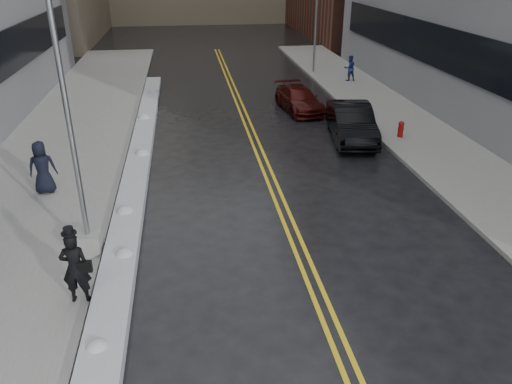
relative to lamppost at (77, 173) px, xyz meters
name	(u,v)px	position (x,y,z in m)	size (l,w,h in m)	color
ground	(215,290)	(3.30, -2.00, -2.53)	(160.00, 160.00, 0.00)	black
sidewalk_west	(60,155)	(-2.45, 8.00, -2.46)	(5.50, 50.00, 0.15)	gray
sidewalk_east	(421,137)	(13.30, 8.00, -2.46)	(4.00, 50.00, 0.15)	gray
lane_line_left	(254,147)	(5.65, 8.00, -2.53)	(0.12, 50.00, 0.01)	gold
lane_line_right	(261,147)	(5.95, 8.00, -2.53)	(0.12, 50.00, 0.01)	gold
snow_ridge	(138,167)	(0.85, 6.00, -2.36)	(0.90, 30.00, 0.34)	#B9BCC3
lamppost	(77,173)	(0.00, 0.00, 0.00)	(0.65, 0.65, 7.62)	gray
fire_hydrant	(401,128)	(12.30, 8.00, -1.98)	(0.26, 0.26, 0.73)	maroon
traffic_signal	(316,23)	(11.80, 22.00, 0.87)	(0.16, 0.20, 6.00)	gray
pedestrian_fedora	(75,268)	(0.10, -2.13, -1.48)	(0.66, 0.43, 1.81)	black
pedestrian_c	(42,167)	(-2.10, 4.21, -1.47)	(0.90, 0.58, 1.83)	black
pedestrian_east	(350,68)	(13.43, 19.08, -1.59)	(0.78, 0.60, 1.59)	navy
car_black	(351,122)	(10.11, 8.39, -1.74)	(1.69, 4.84, 1.60)	black
car_maroon	(299,99)	(8.80, 13.24, -1.91)	(1.73, 4.27, 1.24)	#390B09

